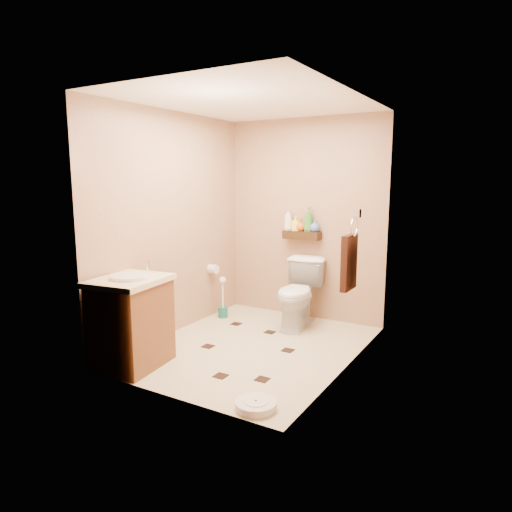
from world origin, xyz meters
The scene contains 20 objects.
ground centered at (0.00, 0.00, 0.00)m, with size 2.50×2.50×0.00m, color beige.
wall_back centered at (0.00, 1.25, 1.20)m, with size 2.00×0.04×2.40m, color tan.
wall_front centered at (0.00, -1.25, 1.20)m, with size 2.00×0.04×2.40m, color tan.
wall_left centered at (-1.00, 0.00, 1.20)m, with size 0.04×2.50×2.40m, color tan.
wall_right centered at (1.00, 0.00, 1.20)m, with size 0.04×2.50×2.40m, color tan.
ceiling centered at (0.00, 0.00, 2.40)m, with size 2.00×2.50×0.02m, color white.
wall_shelf centered at (0.00, 1.17, 1.02)m, with size 0.46×0.14×0.10m, color #361E0E.
floor_accents centered at (0.00, -0.08, 0.00)m, with size 1.12×1.38×0.01m.
toilet centered at (0.12, 0.83, 0.39)m, with size 0.44×0.76×0.78m, color white.
vanity centered at (-0.70, -0.95, 0.42)m, with size 0.64×0.74×0.95m.
bathroom_scale centered at (0.68, -1.07, 0.03)m, with size 0.41×0.41×0.06m.
toilet_brush centered at (-0.82, 0.67, 0.18)m, with size 0.12×0.12×0.51m.
towel_ring centered at (0.91, 0.25, 0.95)m, with size 0.12×0.30×0.76m.
toilet_paper centered at (-0.94, 0.65, 0.60)m, with size 0.12×0.11×0.12m.
bottle_a centered at (-0.18, 1.17, 1.20)m, with size 0.10×0.10×0.26m, color silver.
bottle_b centered at (-0.09, 1.17, 1.16)m, with size 0.08×0.08×0.18m, color #FFF435.
bottle_c centered at (-0.01, 1.17, 1.14)m, with size 0.11×0.11×0.15m, color #CE5518.
bottle_d centered at (0.08, 1.17, 1.21)m, with size 0.11×0.11×0.28m, color #33822B.
bottle_e centered at (0.08, 1.17, 1.15)m, with size 0.07×0.07×0.16m, color #EB914E.
bottle_f centered at (0.17, 1.17, 1.14)m, with size 0.11×0.11×0.15m, color #4F6AC6.
Camera 1 is at (2.28, -3.79, 1.70)m, focal length 32.00 mm.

